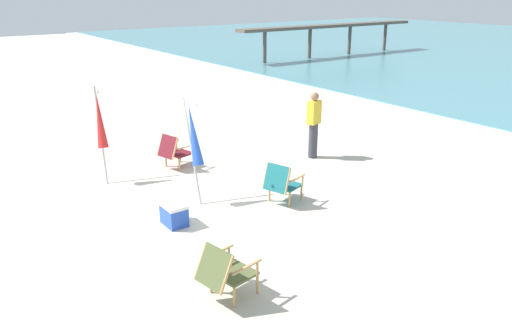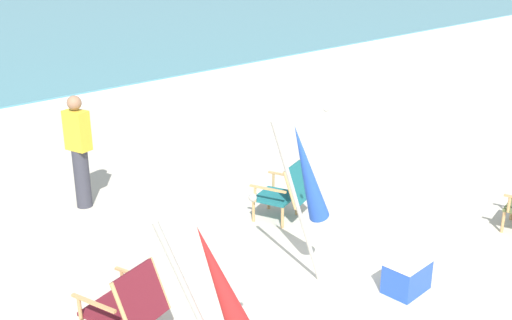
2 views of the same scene
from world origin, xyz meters
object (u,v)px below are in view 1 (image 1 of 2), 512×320
(person_near_chairs, at_px, (314,124))
(cooler_box, at_px, (174,214))
(beach_chair_back_left, at_px, (225,270))
(beach_chair_far_center, at_px, (282,182))
(umbrella_furled_blue, at_px, (193,136))
(umbrella_furled_red, at_px, (100,121))
(beach_chair_back_right, at_px, (174,150))

(person_near_chairs, xyz_separation_m, cooler_box, (1.34, -4.47, -0.64))
(person_near_chairs, bearing_deg, beach_chair_back_left, -52.68)
(beach_chair_far_center, relative_size, cooler_box, 1.67)
(beach_chair_back_left, distance_m, person_near_chairs, 6.20)
(umbrella_furled_blue, xyz_separation_m, umbrella_furled_red, (-2.11, -1.07, 0.00))
(umbrella_furled_blue, relative_size, person_near_chairs, 1.24)
(beach_chair_back_right, height_order, cooler_box, beach_chair_back_right)
(person_near_chairs, bearing_deg, cooler_box, -73.25)
(beach_chair_back_right, xyz_separation_m, umbrella_furled_red, (-0.19, -1.58, 0.89))
(beach_chair_far_center, xyz_separation_m, umbrella_furled_red, (-3.20, -2.36, 0.89))
(umbrella_furled_red, bearing_deg, beach_chair_back_right, 83.08)
(beach_chair_back_left, relative_size, beach_chair_back_right, 1.01)
(cooler_box, bearing_deg, beach_chair_far_center, 80.23)
(cooler_box, bearing_deg, beach_chair_back_left, -10.69)
(person_near_chairs, distance_m, cooler_box, 4.71)
(beach_chair_back_right, height_order, person_near_chairs, person_near_chairs)
(beach_chair_back_right, relative_size, cooler_box, 1.66)
(beach_chair_back_left, bearing_deg, beach_chair_far_center, 128.34)
(beach_chair_back_right, xyz_separation_m, person_near_chairs, (1.29, 3.12, 0.41))
(beach_chair_back_right, bearing_deg, beach_chair_far_center, 14.55)
(beach_chair_far_center, bearing_deg, person_near_chairs, 126.16)
(beach_chair_far_center, height_order, beach_chair_back_right, beach_chair_far_center)
(beach_chair_back_left, relative_size, person_near_chairs, 0.50)
(beach_chair_back_right, xyz_separation_m, umbrella_furled_blue, (1.91, -0.51, 0.88))
(beach_chair_back_right, relative_size, umbrella_furled_red, 0.40)
(person_near_chairs, bearing_deg, umbrella_furled_blue, -80.29)
(beach_chair_back_right, relative_size, person_near_chairs, 0.50)
(beach_chair_back_left, height_order, umbrella_furled_red, umbrella_furled_red)
(umbrella_furled_blue, xyz_separation_m, cooler_box, (0.72, -0.84, -1.11))
(person_near_chairs, bearing_deg, umbrella_furled_red, -107.55)
(umbrella_furled_red, bearing_deg, cooler_box, 4.68)
(umbrella_furled_blue, height_order, umbrella_furled_red, umbrella_furled_red)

